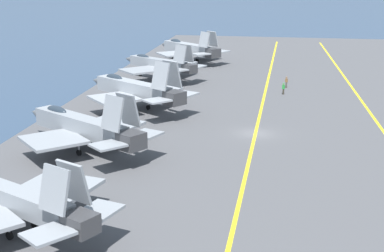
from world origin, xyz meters
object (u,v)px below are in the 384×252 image
at_px(parked_jet_fifth, 160,64).
at_px(parked_jet_third, 83,126).
at_px(parked_jet_fourth, 135,89).
at_px(parked_jet_sixth, 189,49).
at_px(parked_jet_second, 13,199).
at_px(crew_brown_vest, 286,82).
at_px(crew_green_vest, 284,88).

bearing_deg(parked_jet_fifth, parked_jet_third, -179.41).
bearing_deg(parked_jet_fourth, parked_jet_fifth, 3.64).
bearing_deg(parked_jet_third, parked_jet_fifth, 0.59).
bearing_deg(parked_jet_third, parked_jet_sixth, -1.13).
relative_size(parked_jet_third, parked_jet_sixth, 1.10).
height_order(parked_jet_second, parked_jet_fifth, parked_jet_second).
distance_m(parked_jet_fifth, crew_brown_vest, 20.16).
bearing_deg(parked_jet_third, parked_jet_fourth, -2.97).
xyz_separation_m(parked_jet_third, crew_green_vest, (29.28, -19.20, -1.60)).
relative_size(parked_jet_fifth, parked_jet_sixth, 0.99).
relative_size(parked_jet_third, parked_jet_fifth, 1.11).
bearing_deg(parked_jet_sixth, parked_jet_second, -179.63).
distance_m(parked_jet_fourth, parked_jet_sixth, 37.65).
relative_size(parked_jet_second, parked_jet_fourth, 1.00).
bearing_deg(parked_jet_sixth, parked_jet_fifth, 175.38).
height_order(parked_jet_second, parked_jet_fourth, parked_jet_fourth).
height_order(parked_jet_second, parked_jet_sixth, parked_jet_sixth).
bearing_deg(crew_brown_vest, parked_jet_sixth, 41.75).
height_order(parked_jet_fourth, crew_green_vest, parked_jet_fourth).
bearing_deg(parked_jet_fourth, parked_jet_sixth, -0.30).
bearing_deg(parked_jet_sixth, parked_jet_third, 178.87).
height_order(parked_jet_third, crew_brown_vest, parked_jet_third).
distance_m(parked_jet_third, crew_green_vest, 35.05).
xyz_separation_m(parked_jet_second, crew_green_vest, (47.50, -17.65, -1.51)).
height_order(parked_jet_third, parked_jet_fourth, parked_jet_fourth).
height_order(parked_jet_second, parked_jet_third, parked_jet_third).
xyz_separation_m(parked_jet_second, parked_jet_fourth, (35.10, 0.68, 0.30)).
height_order(parked_jet_sixth, crew_green_vest, parked_jet_sixth).
distance_m(parked_jet_third, parked_jet_fourth, 16.91).
bearing_deg(crew_brown_vest, parked_jet_fourth, 132.28).
distance_m(parked_jet_fourth, crew_green_vest, 22.20).
relative_size(crew_brown_vest, crew_green_vest, 1.01).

